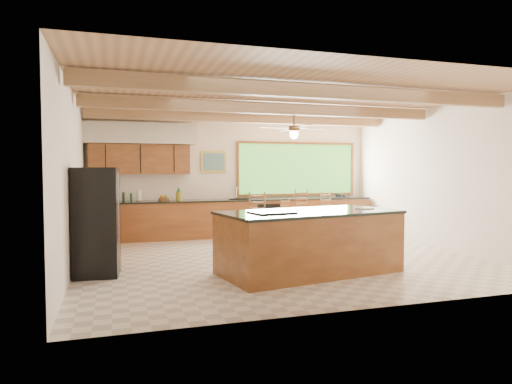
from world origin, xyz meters
name	(u,v)px	position (x,y,z in m)	size (l,w,h in m)	color
ground	(279,258)	(0.00, 0.00, 0.00)	(7.20, 7.20, 0.00)	beige
room_shell	(260,142)	(-0.17, 0.65, 2.21)	(7.27, 6.54, 3.02)	silver
counter_run	(209,220)	(-0.82, 2.52, 0.46)	(7.12, 3.10, 1.26)	brown
island	(309,242)	(0.05, -1.29, 0.50)	(3.07, 1.83, 1.02)	brown
refrigerator	(97,222)	(-3.22, -0.49, 0.85)	(0.73, 0.71, 1.70)	black
bar_stool_a	(259,213)	(0.10, 1.54, 0.70)	(0.56, 0.56, 1.18)	brown
bar_stool_b	(282,214)	(0.96, 2.40, 0.57)	(0.45, 0.45, 0.97)	brown
bar_stool_c	(298,208)	(1.39, 2.39, 0.70)	(0.48, 0.48, 1.19)	brown
bar_stool_d	(322,209)	(2.04, 2.39, 0.66)	(0.48, 0.48, 1.11)	brown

